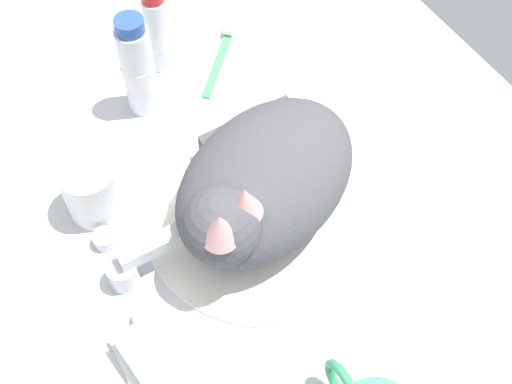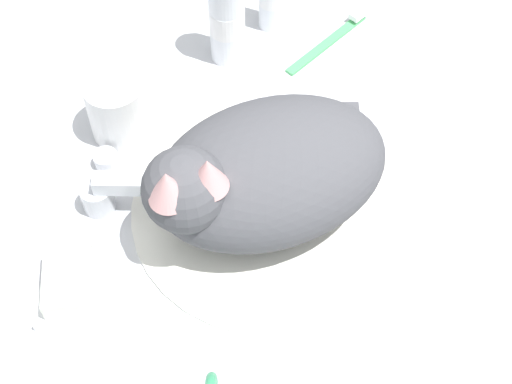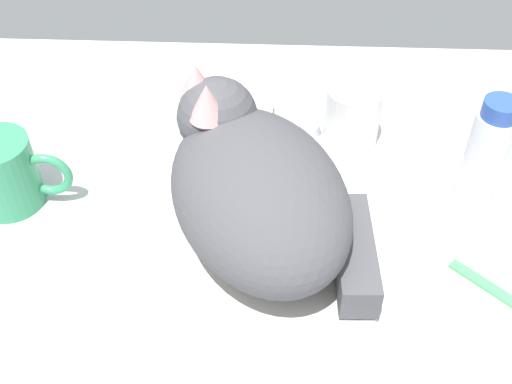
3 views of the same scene
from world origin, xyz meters
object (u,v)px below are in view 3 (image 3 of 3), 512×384
object	(u,v)px
rinse_cup	(352,116)
soap_bar	(184,109)
faucet	(264,125)
cat	(256,186)
toothpaste_bottle	(482,165)
coffee_mug	(5,173)

from	to	relation	value
rinse_cup	soap_bar	bearing A→B (deg)	173.22
faucet	soap_bar	bearing A→B (deg)	164.69
cat	toothpaste_bottle	xyz separation A→B (cm)	(23.98, 4.47, -0.19)
faucet	rinse_cup	bearing A→B (deg)	1.83
soap_bar	toothpaste_bottle	bearing A→B (deg)	-23.45
toothpaste_bottle	faucet	bearing A→B (deg)	153.15
soap_bar	toothpaste_bottle	xyz separation A→B (cm)	(34.35, -14.90, 4.77)
faucet	coffee_mug	xyz separation A→B (cm)	(-28.67, -12.38, 1.81)
cat	soap_bar	xyz separation A→B (cm)	(-10.38, 19.37, -4.96)
rinse_cup	faucet	bearing A→B (deg)	-178.17
coffee_mug	soap_bar	xyz separation A→B (cm)	(17.97, 15.31, -1.83)
coffee_mug	toothpaste_bottle	xyz separation A→B (cm)	(52.32, 0.41, 2.94)
faucet	cat	distance (cm)	17.17
soap_bar	cat	bearing A→B (deg)	-61.83
faucet	rinse_cup	size ratio (longest dim) A/B	1.82
cat	coffee_mug	distance (cm)	28.81
faucet	soap_bar	distance (cm)	11.10
faucet	rinse_cup	world-z (taller)	rinse_cup
soap_bar	faucet	bearing A→B (deg)	-15.31
rinse_cup	soap_bar	size ratio (longest dim) A/B	1.11
coffee_mug	rinse_cup	xyz separation A→B (cm)	(39.67, 12.73, -0.30)
faucet	cat	world-z (taller)	cat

